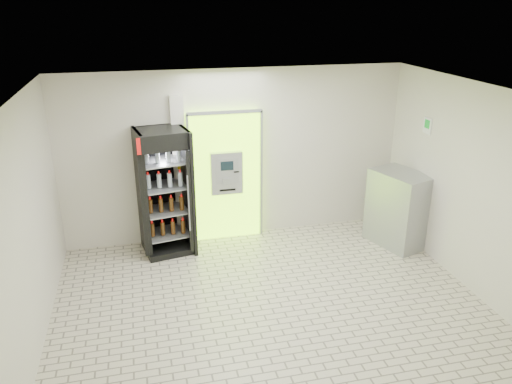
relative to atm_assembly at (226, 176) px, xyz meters
name	(u,v)px	position (x,y,z in m)	size (l,w,h in m)	color
ground	(272,309)	(0.20, -2.41, -1.17)	(6.00, 6.00, 0.00)	beige
room_shell	(274,186)	(0.20, -2.41, 0.67)	(6.00, 6.00, 6.00)	beige
atm_assembly	(226,176)	(0.00, 0.00, 0.00)	(1.30, 0.24, 2.33)	#9EFF16
pillar	(180,171)	(-0.78, 0.04, 0.13)	(0.22, 0.11, 2.60)	silver
beverage_cooler	(165,194)	(-1.08, -0.27, -0.15)	(0.92, 0.87, 2.13)	black
steel_cabinet	(399,209)	(2.86, -0.96, -0.52)	(0.96, 1.14, 1.31)	#9A9DA1
exit_sign	(427,126)	(3.19, -1.01, 0.95)	(0.02, 0.22, 0.26)	white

